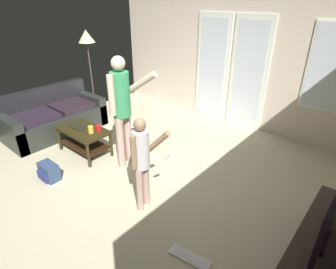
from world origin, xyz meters
TOP-DOWN VIEW (x-y plane):
  - ground_plane at (0.00, 0.00)m, footprint 5.72×5.27m
  - wall_back_with_doors at (0.06, 2.60)m, footprint 5.72×0.09m
  - leather_couch at (-2.23, -0.13)m, footprint 0.89×1.81m
  - coffee_table at (-1.09, -0.23)m, footprint 0.92×0.51m
  - tv_stand at (2.53, -0.23)m, footprint 0.42×1.77m
  - flat_screen_tv at (2.53, -0.23)m, footprint 0.08×0.96m
  - person_adult at (-0.30, -0.00)m, footprint 0.65×0.52m
  - person_child at (0.63, -0.53)m, footprint 0.42×0.37m
  - floor_lamp at (-2.53, 1.03)m, footprint 0.35×0.35m
  - backpack at (-0.84, -1.02)m, footprint 0.32×0.22m
  - loose_keyboard at (1.53, -0.79)m, footprint 0.45×0.19m
  - laptop_closed at (-1.21, -0.20)m, footprint 0.36×0.25m
  - cup_near_edge at (-0.86, -0.22)m, footprint 0.09×0.09m
  - cup_by_laptop at (-0.82, -0.10)m, footprint 0.08×0.08m

SIDE VIEW (x-z plane):
  - ground_plane at x=0.00m, z-range -0.02..0.00m
  - loose_keyboard at x=1.53m, z-range 0.00..0.02m
  - backpack at x=-0.84m, z-range 0.00..0.25m
  - tv_stand at x=2.53m, z-range 0.00..0.48m
  - leather_couch at x=-2.23m, z-range -0.13..0.70m
  - coffee_table at x=-1.09m, z-range 0.10..0.54m
  - laptop_closed at x=-1.21m, z-range 0.45..0.47m
  - cup_by_laptop at x=-0.82m, z-range 0.45..0.55m
  - cup_near_edge at x=-0.86m, z-range 0.45..0.56m
  - person_child at x=0.63m, z-range 0.12..1.34m
  - flat_screen_tv at x=2.53m, z-range 0.48..1.09m
  - person_adult at x=-0.30m, z-range 0.17..1.86m
  - wall_back_with_doors at x=0.06m, z-range -0.04..2.64m
  - floor_lamp at x=-2.53m, z-range 0.66..2.45m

